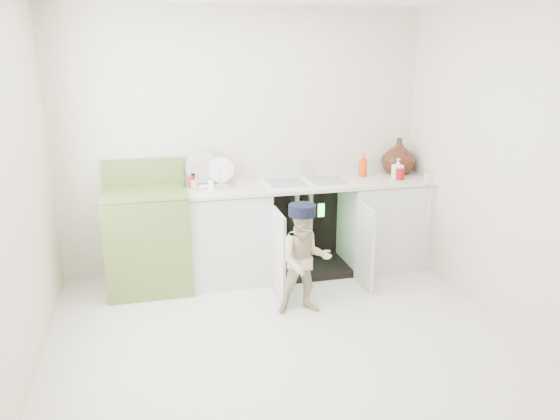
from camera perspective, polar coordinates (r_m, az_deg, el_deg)
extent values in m
plane|color=beige|center=(4.30, 0.20, -13.02)|extent=(3.50, 3.50, 0.00)
cube|color=#EDE5CB|center=(5.28, -3.81, 7.02)|extent=(3.50, 2.50, 0.02)
cube|color=#EDE5CB|center=(2.48, 8.80, -4.42)|extent=(3.50, 2.50, 0.02)
cube|color=#EDE5CB|center=(3.82, -26.15, 1.58)|extent=(2.50, 3.00, 0.02)
cube|color=#EDE5CB|center=(4.59, 22.00, 4.36)|extent=(2.50, 3.00, 0.02)
cube|color=silver|center=(5.16, -5.77, -2.68)|extent=(0.80, 0.60, 0.86)
cube|color=silver|center=(5.60, 10.66, -1.33)|extent=(0.80, 0.60, 0.86)
cube|color=black|center=(5.57, 1.99, -1.13)|extent=(0.80, 0.06, 0.86)
cube|color=black|center=(5.46, 2.73, -5.97)|extent=(0.80, 0.60, 0.06)
cylinder|color=gray|center=(5.39, 1.77, -1.52)|extent=(0.05, 0.05, 0.70)
cylinder|color=gray|center=(5.43, 3.19, -1.41)|extent=(0.05, 0.05, 0.70)
cylinder|color=gray|center=(5.31, 2.66, 0.11)|extent=(0.07, 0.18, 0.07)
cube|color=silver|center=(4.78, -0.11, -4.58)|extent=(0.03, 0.40, 0.76)
cube|color=silver|center=(5.02, 8.81, -3.72)|extent=(0.02, 0.40, 0.76)
cube|color=white|center=(5.19, 2.85, 2.76)|extent=(2.44, 0.64, 0.03)
cube|color=white|center=(5.44, 1.99, 4.40)|extent=(2.44, 0.02, 0.15)
cube|color=white|center=(5.19, 2.86, 2.87)|extent=(0.85, 0.55, 0.02)
cube|color=gray|center=(5.13, 0.66, 2.85)|extent=(0.34, 0.40, 0.01)
cube|color=gray|center=(5.25, 5.00, 3.10)|extent=(0.34, 0.40, 0.01)
cylinder|color=silver|center=(5.38, 2.19, 4.40)|extent=(0.03, 0.03, 0.17)
cylinder|color=silver|center=(5.30, 2.38, 5.06)|extent=(0.02, 0.14, 0.02)
cylinder|color=silver|center=(5.42, 3.31, 3.94)|extent=(0.04, 0.04, 0.06)
cylinder|color=white|center=(5.44, 15.23, -0.82)|extent=(0.01, 0.01, 0.70)
cube|color=white|center=(5.42, 15.08, 3.29)|extent=(0.04, 0.02, 0.06)
cube|color=silver|center=(5.12, -7.59, 2.72)|extent=(0.49, 0.32, 0.02)
cylinder|color=silver|center=(5.12, -8.13, 3.69)|extent=(0.30, 0.11, 0.29)
cylinder|color=white|center=(5.12, -6.17, 3.65)|extent=(0.24, 0.06, 0.24)
cylinder|color=silver|center=(4.99, -9.71, 3.22)|extent=(0.01, 0.01, 0.14)
cylinder|color=silver|center=(5.00, -8.60, 3.29)|extent=(0.01, 0.01, 0.14)
cylinder|color=silver|center=(5.00, -7.49, 3.37)|extent=(0.01, 0.01, 0.14)
cylinder|color=silver|center=(5.02, -6.38, 3.44)|extent=(0.01, 0.01, 0.14)
cylinder|color=silver|center=(5.03, -5.28, 3.50)|extent=(0.01, 0.01, 0.14)
imported|color=#442213|center=(5.64, 12.28, 5.53)|extent=(0.34, 0.34, 0.36)
imported|color=#E43B0C|center=(5.46, 8.67, 4.69)|extent=(0.09, 0.09, 0.23)
imported|color=white|center=(5.44, 12.19, 4.27)|extent=(0.09, 0.09, 0.20)
cylinder|color=#A70E0E|center=(5.40, 12.43, 3.68)|extent=(0.08, 0.08, 0.11)
cylinder|color=red|center=(5.06, -9.23, 2.95)|extent=(0.05, 0.05, 0.10)
cylinder|color=tan|center=(4.99, -8.94, 2.64)|extent=(0.06, 0.06, 0.08)
cylinder|color=black|center=(5.10, -9.06, 3.17)|extent=(0.04, 0.04, 0.12)
cube|color=white|center=(4.90, -7.25, 2.52)|extent=(0.05, 0.05, 0.09)
cube|color=olive|center=(5.09, -13.64, -3.17)|extent=(0.74, 0.65, 0.89)
cube|color=olive|center=(4.95, -14.00, 1.86)|extent=(0.74, 0.65, 0.02)
cube|color=olive|center=(5.20, -14.12, 3.93)|extent=(0.74, 0.06, 0.23)
cylinder|color=black|center=(4.80, -16.17, 1.17)|extent=(0.17, 0.17, 0.02)
cylinder|color=silver|center=(4.80, -16.18, 1.31)|extent=(0.19, 0.19, 0.01)
cylinder|color=black|center=(5.11, -16.08, 2.10)|extent=(0.17, 0.17, 0.02)
cylinder|color=silver|center=(5.11, -16.09, 2.23)|extent=(0.19, 0.19, 0.01)
cylinder|color=black|center=(4.80, -11.78, 1.48)|extent=(0.17, 0.17, 0.02)
cylinder|color=silver|center=(4.80, -11.79, 1.62)|extent=(0.19, 0.19, 0.01)
cylinder|color=black|center=(5.11, -11.95, 2.39)|extent=(0.17, 0.17, 0.02)
cylinder|color=silver|center=(5.11, -11.95, 2.52)|extent=(0.19, 0.19, 0.01)
imported|color=beige|center=(4.48, 2.61, -5.31)|extent=(0.47, 0.39, 0.91)
cylinder|color=black|center=(4.34, 2.69, -0.06)|extent=(0.24, 0.24, 0.09)
cube|color=black|center=(4.44, 2.43, -0.13)|extent=(0.18, 0.11, 0.01)
cube|color=black|center=(4.93, 4.30, 0.00)|extent=(0.07, 0.01, 0.14)
cube|color=#26F23F|center=(4.93, 4.33, -0.03)|extent=(0.06, 0.00, 0.12)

